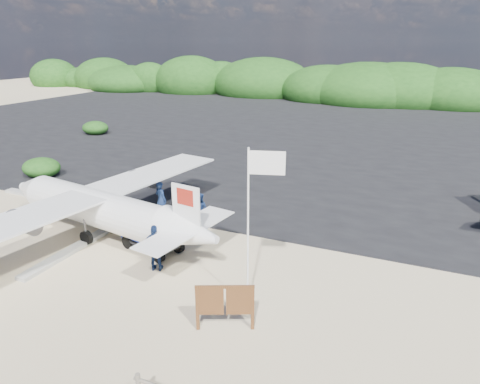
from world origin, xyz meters
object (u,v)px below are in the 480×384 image
(baggage_cart, at_px, (153,250))
(crew_a, at_px, (161,200))
(crew_c, at_px, (156,248))
(flagpole, at_px, (247,307))
(crew_b, at_px, (200,209))
(aircraft_large, at_px, (455,147))
(signboard, at_px, (225,329))
(aircraft_small, at_px, (215,117))

(baggage_cart, height_order, crew_a, crew_a)
(baggage_cart, height_order, crew_c, crew_c)
(flagpole, distance_m, crew_b, 7.15)
(baggage_cart, bearing_deg, crew_a, 132.93)
(crew_b, bearing_deg, aircraft_large, -121.07)
(signboard, bearing_deg, crew_c, 126.73)
(signboard, height_order, aircraft_small, aircraft_small)
(signboard, relative_size, crew_c, 1.01)
(crew_a, bearing_deg, aircraft_large, -107.13)
(flagpole, bearing_deg, baggage_cart, 157.06)
(crew_b, distance_m, aircraft_small, 30.87)
(baggage_cart, height_order, aircraft_small, aircraft_small)
(crew_b, relative_size, crew_c, 0.86)
(aircraft_small, bearing_deg, crew_a, 83.36)
(crew_a, xyz_separation_m, crew_c, (2.72, -4.50, -0.01))
(signboard, distance_m, aircraft_small, 38.84)
(baggage_cart, height_order, flagpole, flagpole)
(crew_a, distance_m, crew_c, 5.26)
(flagpole, xyz_separation_m, aircraft_small, (-17.72, 33.33, 0.00))
(flagpole, height_order, crew_b, flagpole)
(aircraft_large, bearing_deg, signboard, 84.68)
(flagpole, bearing_deg, crew_b, 130.93)
(baggage_cart, distance_m, crew_a, 3.69)
(flagpole, relative_size, crew_c, 2.91)
(crew_b, bearing_deg, crew_a, -3.56)
(baggage_cart, bearing_deg, flagpole, -7.18)
(signboard, distance_m, aircraft_large, 30.22)
(signboard, relative_size, crew_a, 1.01)
(flagpole, height_order, aircraft_small, flagpole)
(aircraft_large, bearing_deg, crew_b, 71.12)
(aircraft_large, bearing_deg, baggage_cart, 73.09)
(signboard, height_order, crew_b, crew_b)
(flagpole, height_order, aircraft_large, flagpole)
(flagpole, xyz_separation_m, crew_a, (-6.85, 5.39, 0.94))
(flagpole, xyz_separation_m, signboard, (-0.19, -1.33, 0.00))
(aircraft_large, relative_size, aircraft_small, 2.29)
(baggage_cart, bearing_deg, crew_b, 95.61)
(baggage_cart, relative_size, crew_b, 1.70)
(crew_a, height_order, crew_b, crew_a)
(signboard, relative_size, crew_b, 1.18)
(crew_a, relative_size, aircraft_large, 0.13)
(flagpole, relative_size, aircraft_large, 0.38)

